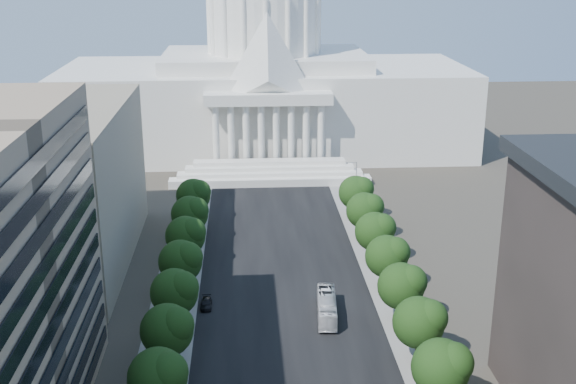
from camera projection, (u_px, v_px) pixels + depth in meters
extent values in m
cube|color=black|center=(282.00, 277.00, 133.07)|extent=(30.00, 260.00, 0.01)
cube|color=gray|center=(179.00, 279.00, 131.94)|extent=(8.00, 260.00, 0.02)
cube|color=gray|center=(384.00, 274.00, 134.20)|extent=(8.00, 260.00, 0.02)
cube|color=white|center=(265.00, 107.00, 219.26)|extent=(120.00, 50.00, 25.00)
cube|color=white|center=(265.00, 59.00, 214.73)|extent=(60.00, 40.00, 4.00)
cube|color=white|center=(268.00, 98.00, 191.16)|extent=(34.00, 8.00, 3.00)
cylinder|color=white|center=(264.00, 25.00, 211.61)|extent=(32.00, 32.00, 16.00)
cube|color=gray|center=(24.00, 188.00, 135.02)|extent=(38.00, 52.00, 30.00)
sphere|color=black|center=(158.00, 377.00, 90.25)|extent=(7.60, 7.60, 7.60)
sphere|color=black|center=(167.00, 372.00, 89.25)|extent=(5.32, 5.32, 5.32)
cylinder|color=#33261C|center=(169.00, 359.00, 103.09)|extent=(0.56, 0.56, 2.94)
sphere|color=black|center=(167.00, 330.00, 101.63)|extent=(7.60, 7.60, 7.60)
sphere|color=black|center=(175.00, 325.00, 100.63)|extent=(5.32, 5.32, 5.32)
cylinder|color=#33261C|center=(176.00, 319.00, 114.47)|extent=(0.56, 0.56, 2.94)
sphere|color=black|center=(174.00, 292.00, 113.01)|extent=(7.60, 7.60, 7.60)
sphere|color=black|center=(182.00, 288.00, 112.01)|extent=(5.32, 5.32, 5.32)
cylinder|color=#33261C|center=(182.00, 286.00, 125.85)|extent=(0.56, 0.56, 2.94)
sphere|color=black|center=(180.00, 262.00, 124.38)|extent=(7.60, 7.60, 7.60)
sphere|color=black|center=(187.00, 257.00, 123.39)|extent=(5.32, 5.32, 5.32)
cylinder|color=#33261C|center=(186.00, 259.00, 137.23)|extent=(0.56, 0.56, 2.94)
sphere|color=black|center=(185.00, 236.00, 135.76)|extent=(7.60, 7.60, 7.60)
sphere|color=black|center=(192.00, 232.00, 134.77)|extent=(5.32, 5.32, 5.32)
cylinder|color=#33261C|center=(191.00, 236.00, 148.61)|extent=(0.56, 0.56, 2.94)
sphere|color=black|center=(190.00, 214.00, 147.14)|extent=(7.60, 7.60, 7.60)
sphere|color=black|center=(196.00, 210.00, 146.15)|extent=(5.32, 5.32, 5.32)
cylinder|color=#33261C|center=(194.00, 216.00, 159.99)|extent=(0.56, 0.56, 2.94)
sphere|color=black|center=(193.00, 196.00, 158.52)|extent=(7.60, 7.60, 7.60)
sphere|color=black|center=(199.00, 192.00, 157.52)|extent=(5.32, 5.32, 5.32)
sphere|color=black|center=(441.00, 367.00, 92.39)|extent=(7.60, 7.60, 7.60)
sphere|color=black|center=(453.00, 363.00, 91.39)|extent=(5.32, 5.32, 5.32)
cylinder|color=#33261C|center=(417.00, 351.00, 105.24)|extent=(0.56, 0.56, 2.94)
sphere|color=black|center=(419.00, 322.00, 103.77)|extent=(7.60, 7.60, 7.60)
sphere|color=black|center=(430.00, 317.00, 102.77)|extent=(5.32, 5.32, 5.32)
cylinder|color=#33261C|center=(400.00, 312.00, 116.62)|extent=(0.56, 0.56, 2.94)
sphere|color=black|center=(401.00, 286.00, 115.15)|extent=(7.60, 7.60, 7.60)
sphere|color=black|center=(411.00, 281.00, 114.15)|extent=(5.32, 5.32, 5.32)
cylinder|color=#33261C|center=(385.00, 281.00, 127.99)|extent=(0.56, 0.56, 2.94)
sphere|color=black|center=(387.00, 256.00, 126.53)|extent=(7.60, 7.60, 7.60)
sphere|color=black|center=(395.00, 252.00, 125.53)|extent=(5.32, 5.32, 5.32)
cylinder|color=#33261C|center=(374.00, 254.00, 139.37)|extent=(0.56, 0.56, 2.94)
sphere|color=black|center=(375.00, 232.00, 137.91)|extent=(7.60, 7.60, 7.60)
sphere|color=black|center=(382.00, 227.00, 136.91)|extent=(5.32, 5.32, 5.32)
cylinder|color=#33261C|center=(364.00, 232.00, 150.75)|extent=(0.56, 0.56, 2.94)
sphere|color=black|center=(364.00, 211.00, 149.29)|extent=(7.60, 7.60, 7.60)
sphere|color=black|center=(371.00, 206.00, 148.29)|extent=(5.32, 5.32, 5.32)
cylinder|color=#33261C|center=(355.00, 212.00, 162.13)|extent=(0.56, 0.56, 2.94)
sphere|color=black|center=(356.00, 192.00, 160.67)|extent=(7.60, 7.60, 7.60)
sphere|color=black|center=(362.00, 189.00, 159.67)|extent=(5.32, 5.32, 5.32)
cylinder|color=gray|center=(435.00, 332.00, 104.44)|extent=(0.18, 0.18, 9.00)
cylinder|color=gray|center=(429.00, 306.00, 103.03)|extent=(2.40, 0.14, 0.14)
sphere|color=gray|center=(421.00, 306.00, 102.99)|extent=(0.44, 0.44, 0.44)
cylinder|color=gray|center=(399.00, 262.00, 128.15)|extent=(0.18, 0.18, 9.00)
cylinder|color=gray|center=(393.00, 240.00, 126.73)|extent=(2.40, 0.14, 0.14)
sphere|color=gray|center=(387.00, 241.00, 126.70)|extent=(0.44, 0.44, 0.44)
cylinder|color=gray|center=(374.00, 215.00, 151.85)|extent=(0.18, 0.18, 9.00)
cylinder|color=gray|center=(369.00, 195.00, 150.44)|extent=(2.40, 0.14, 0.14)
sphere|color=gray|center=(364.00, 196.00, 150.41)|extent=(0.44, 0.44, 0.44)
cylinder|color=gray|center=(356.00, 180.00, 175.56)|extent=(0.18, 0.18, 9.00)
cylinder|color=gray|center=(352.00, 163.00, 174.15)|extent=(2.40, 0.14, 0.14)
sphere|color=gray|center=(347.00, 163.00, 174.11)|extent=(0.44, 0.44, 0.44)
imported|color=black|center=(206.00, 304.00, 121.36)|extent=(1.87, 4.54, 1.31)
imported|color=silver|center=(327.00, 307.00, 117.92)|extent=(3.93, 12.69, 3.48)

